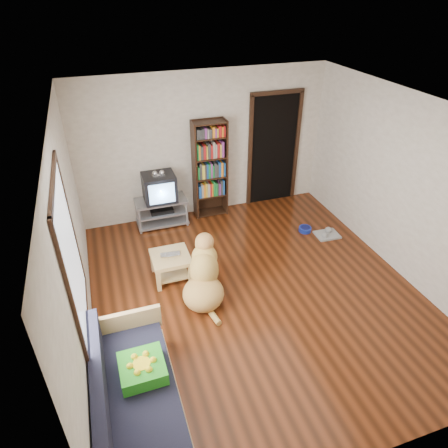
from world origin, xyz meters
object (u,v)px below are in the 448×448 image
object	(u,v)px
green_cushion	(142,368)
grey_rag	(327,235)
coffee_table	(171,262)
tv_stand	(162,211)
bookshelf	(210,164)
dog_bowl	(305,229)
dog	(204,277)
laptop	(171,256)
crt_tv	(159,187)
sofa	(135,400)

from	to	relation	value
green_cushion	grey_rag	size ratio (longest dim) A/B	1.13
grey_rag	coffee_table	bearing A→B (deg)	-174.97
tv_stand	bookshelf	distance (m)	1.20
green_cushion	coffee_table	distance (m)	2.05
dog_bowl	coffee_table	world-z (taller)	coffee_table
dog	green_cushion	bearing A→B (deg)	-127.18
laptop	tv_stand	bearing A→B (deg)	90.32
tv_stand	dog	size ratio (longest dim) A/B	0.81
green_cushion	bookshelf	world-z (taller)	bookshelf
laptop	crt_tv	world-z (taller)	crt_tv
laptop	sofa	bearing A→B (deg)	-105.49
bookshelf	coffee_table	world-z (taller)	bookshelf
tv_stand	bookshelf	xyz separation A→B (m)	(0.95, 0.09, 0.73)
dog_bowl	grey_rag	bearing A→B (deg)	-39.81
green_cushion	coffee_table	size ratio (longest dim) A/B	0.82
grey_rag	dog	xyz separation A→B (m)	(-2.46, -0.79, 0.32)
grey_rag	tv_stand	distance (m)	2.96
crt_tv	dog	world-z (taller)	crt_tv
green_cushion	bookshelf	bearing A→B (deg)	62.32
grey_rag	coffee_table	size ratio (longest dim) A/B	0.73
green_cushion	sofa	size ratio (longest dim) A/B	0.25
dog_bowl	tv_stand	distance (m)	2.59
laptop	dog_bowl	xyz separation A→B (m)	(2.51, 0.53, -0.37)
sofa	coffee_table	distance (m)	2.23
laptop	coffee_table	bearing A→B (deg)	96.14
laptop	grey_rag	world-z (taller)	laptop
laptop	dog	xyz separation A→B (m)	(0.35, -0.52, -0.08)
sofa	grey_rag	bearing A→B (deg)	32.69
sofa	dog	world-z (taller)	dog
grey_rag	crt_tv	size ratio (longest dim) A/B	0.69
dog	bookshelf	bearing A→B (deg)	70.88
dog_bowl	crt_tv	world-z (taller)	crt_tv
green_cushion	dog	xyz separation A→B (m)	(1.04, 1.37, -0.16)
green_cushion	crt_tv	world-z (taller)	crt_tv
tv_stand	coffee_table	size ratio (longest dim) A/B	1.64
dog	tv_stand	bearing A→B (deg)	95.17
green_cushion	coffee_table	xyz separation A→B (m)	(0.69, 1.92, -0.22)
laptop	grey_rag	bearing A→B (deg)	11.78
green_cushion	dog	distance (m)	1.73
green_cushion	grey_rag	xyz separation A→B (m)	(3.50, 2.17, -0.48)
laptop	green_cushion	bearing A→B (deg)	-103.90
dog_bowl	crt_tv	xyz separation A→B (m)	(-2.35, 1.08, 0.70)
laptop	tv_stand	xyz separation A→B (m)	(0.16, 1.58, -0.14)
sofa	dog	xyz separation A→B (m)	(1.16, 1.53, 0.07)
green_cushion	grey_rag	distance (m)	4.14
tv_stand	green_cushion	bearing A→B (deg)	-103.76
tv_stand	bookshelf	world-z (taller)	bookshelf
green_cushion	sofa	bearing A→B (deg)	-128.56
grey_rag	bookshelf	distance (m)	2.41
crt_tv	grey_rag	bearing A→B (deg)	-26.59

